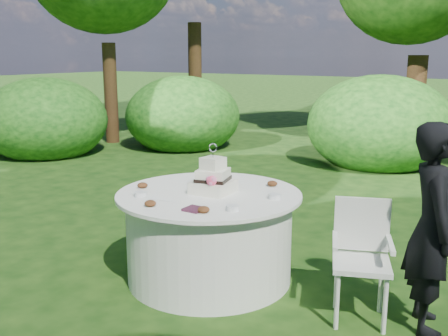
{
  "coord_description": "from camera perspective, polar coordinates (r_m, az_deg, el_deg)",
  "views": [
    {
      "loc": [
        2.39,
        -3.52,
        1.91
      ],
      "look_at": [
        0.15,
        0.0,
        1.0
      ],
      "focal_mm": 42.0,
      "sensor_mm": 36.0,
      "label": 1
    }
  ],
  "objects": [
    {
      "name": "cake",
      "position": [
        4.38,
        -1.2,
        -1.26
      ],
      "size": [
        0.33,
        0.33,
        0.43
      ],
      "color": "silver",
      "rests_on": "table"
    },
    {
      "name": "votives",
      "position": [
        4.14,
        -0.97,
        -3.43
      ],
      "size": [
        1.05,
        0.63,
        0.04
      ],
      "color": "white",
      "rests_on": "table"
    },
    {
      "name": "feather_plume",
      "position": [
        4.27,
        -7.75,
        -3.22
      ],
      "size": [
        0.48,
        0.07,
        0.01
      ],
      "primitive_type": "ellipsoid",
      "color": "white",
      "rests_on": "table"
    },
    {
      "name": "chair",
      "position": [
        3.98,
        14.72,
        -8.64
      ],
      "size": [
        0.52,
        0.52,
        0.88
      ],
      "color": "silver",
      "rests_on": "ground"
    },
    {
      "name": "ground",
      "position": [
        4.67,
        -1.59,
        -11.86
      ],
      "size": [
        80.0,
        80.0,
        0.0
      ],
      "primitive_type": "plane",
      "color": "black",
      "rests_on": "ground"
    },
    {
      "name": "petal_cups",
      "position": [
        4.26,
        -3.36,
        -2.9
      ],
      "size": [
        1.01,
        1.15,
        0.05
      ],
      "color": "#562D16",
      "rests_on": "table"
    },
    {
      "name": "napkins",
      "position": [
        3.92,
        -3.27,
        -4.49
      ],
      "size": [
        0.14,
        0.14,
        0.02
      ],
      "primitive_type": "cube",
      "color": "#471E33",
      "rests_on": "table"
    },
    {
      "name": "table",
      "position": [
        4.52,
        -1.62,
        -7.37
      ],
      "size": [
        1.56,
        1.56,
        0.77
      ],
      "color": "silver",
      "rests_on": "ground"
    },
    {
      "name": "guest",
      "position": [
        3.91,
        21.74,
        -6.09
      ],
      "size": [
        0.53,
        0.63,
        1.48
      ],
      "primitive_type": "imported",
      "rotation": [
        0.0,
        0.0,
        1.97
      ],
      "color": "black",
      "rests_on": "ground"
    }
  ]
}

